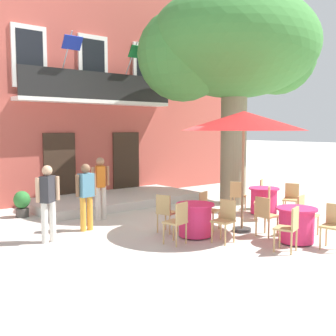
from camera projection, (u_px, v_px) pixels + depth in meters
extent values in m
plane|color=beige|center=(194.00, 223.00, 10.64)|extent=(120.00, 120.00, 0.00)
cube|color=#B24C42|center=(68.00, 94.00, 15.61)|extent=(13.00, 4.00, 7.50)
cube|color=#332319|center=(60.00, 168.00, 13.47)|extent=(1.10, 0.08, 2.30)
cube|color=#332319|center=(126.00, 164.00, 15.10)|extent=(1.10, 0.08, 2.30)
cube|color=silver|center=(29.00, 57.00, 12.56)|extent=(1.10, 0.08, 1.90)
cube|color=black|center=(30.00, 56.00, 12.54)|extent=(0.84, 0.04, 1.60)
cube|color=silver|center=(93.00, 64.00, 13.94)|extent=(1.10, 0.08, 1.90)
cube|color=black|center=(94.00, 64.00, 13.92)|extent=(0.84, 0.04, 1.60)
cube|color=silver|center=(146.00, 69.00, 15.32)|extent=(1.10, 0.08, 1.90)
cube|color=black|center=(146.00, 69.00, 15.29)|extent=(0.84, 0.04, 1.60)
cube|color=silver|center=(98.00, 102.00, 13.85)|extent=(5.60, 0.65, 0.12)
cube|color=black|center=(102.00, 86.00, 13.57)|extent=(5.60, 0.06, 0.90)
cylinder|color=#B2B2B7|center=(66.00, 55.00, 12.82)|extent=(0.04, 0.95, 1.33)
cube|color=#192D9E|center=(72.00, 43.00, 12.45)|extent=(0.60, 0.29, 0.38)
cylinder|color=#B2B2B7|center=(130.00, 62.00, 14.33)|extent=(0.04, 0.95, 1.33)
cube|color=#146B2D|center=(137.00, 52.00, 13.95)|extent=(0.60, 0.29, 0.38)
cylinder|color=#47423D|center=(30.00, 93.00, 12.41)|extent=(0.27, 0.27, 0.27)
ellipsoid|color=#38843D|center=(30.00, 84.00, 12.38)|extent=(0.35, 0.35, 0.26)
cylinder|color=#995638|center=(97.00, 95.00, 13.84)|extent=(0.31, 0.31, 0.32)
ellipsoid|color=#2D7533|center=(97.00, 87.00, 13.82)|extent=(0.40, 0.40, 0.26)
cylinder|color=#47423D|center=(152.00, 98.00, 15.28)|extent=(0.30, 0.30, 0.33)
ellipsoid|color=#38843D|center=(152.00, 90.00, 15.25)|extent=(0.39, 0.39, 0.26)
cube|color=silver|center=(115.00, 200.00, 13.39)|extent=(5.46, 2.63, 0.25)
cylinder|color=#7F755B|center=(233.00, 149.00, 13.25)|extent=(0.83, 0.83, 3.55)
ellipsoid|color=#3D7F38|center=(235.00, 44.00, 12.93)|extent=(5.66, 5.10, 3.40)
sphere|color=#3D7F38|center=(183.00, 55.00, 12.54)|extent=(2.83, 2.83, 2.83)
sphere|color=#3D7F38|center=(277.00, 56.00, 13.41)|extent=(2.55, 2.55, 2.55)
cylinder|color=#E52D66|center=(264.00, 201.00, 11.70)|extent=(0.74, 0.74, 0.68)
cylinder|color=#E52D66|center=(264.00, 188.00, 11.66)|extent=(0.86, 0.86, 0.04)
cylinder|color=#2D2823|center=(263.00, 213.00, 11.73)|extent=(0.44, 0.44, 0.03)
cylinder|color=tan|center=(234.00, 203.00, 12.26)|extent=(0.04, 0.04, 0.45)
cylinder|color=tan|center=(245.00, 204.00, 12.11)|extent=(0.04, 0.04, 0.45)
cylinder|color=tan|center=(231.00, 205.00, 11.95)|extent=(0.04, 0.04, 0.45)
cylinder|color=tan|center=(242.00, 206.00, 11.81)|extent=(0.04, 0.04, 0.45)
cube|color=tan|center=(238.00, 196.00, 12.01)|extent=(0.53, 0.53, 0.04)
cube|color=tan|center=(237.00, 189.00, 11.83)|extent=(0.20, 0.36, 0.42)
cylinder|color=tan|center=(255.00, 212.00, 10.89)|extent=(0.04, 0.04, 0.45)
cylinder|color=tan|center=(256.00, 210.00, 11.21)|extent=(0.04, 0.04, 0.45)
cylinder|color=tan|center=(268.00, 213.00, 10.79)|extent=(0.04, 0.04, 0.45)
cylinder|color=tan|center=(269.00, 210.00, 11.11)|extent=(0.04, 0.04, 0.45)
cube|color=tan|center=(262.00, 202.00, 10.98)|extent=(0.56, 0.56, 0.04)
cube|color=tan|center=(269.00, 194.00, 10.90)|extent=(0.34, 0.25, 0.42)
cylinder|color=tan|center=(296.00, 210.00, 11.17)|extent=(0.04, 0.04, 0.45)
cylinder|color=tan|center=(283.00, 209.00, 11.31)|extent=(0.04, 0.04, 0.45)
cylinder|color=tan|center=(298.00, 208.00, 11.47)|extent=(0.04, 0.04, 0.45)
cylinder|color=tan|center=(285.00, 207.00, 11.62)|extent=(0.04, 0.04, 0.45)
cube|color=tan|center=(291.00, 200.00, 11.37)|extent=(0.53, 0.53, 0.04)
cube|color=tan|center=(292.00, 191.00, 11.51)|extent=(0.20, 0.36, 0.42)
cylinder|color=tan|center=(273.00, 201.00, 12.51)|extent=(0.04, 0.04, 0.45)
cylinder|color=tan|center=(272.00, 203.00, 12.19)|extent=(0.04, 0.04, 0.45)
cylinder|color=tan|center=(262.00, 201.00, 12.63)|extent=(0.04, 0.04, 0.45)
cylinder|color=tan|center=(261.00, 202.00, 12.31)|extent=(0.04, 0.04, 0.45)
cube|color=tan|center=(267.00, 194.00, 12.39)|extent=(0.55, 0.55, 0.04)
cube|color=tan|center=(261.00, 186.00, 12.43)|extent=(0.35, 0.22, 0.42)
cylinder|color=#E52D66|center=(296.00, 226.00, 8.75)|extent=(0.74, 0.74, 0.68)
cylinder|color=#E52D66|center=(297.00, 209.00, 8.72)|extent=(0.86, 0.86, 0.04)
cylinder|color=#2D2823|center=(296.00, 242.00, 8.79)|extent=(0.44, 0.44, 0.03)
cylinder|color=tan|center=(265.00, 224.00, 9.57)|extent=(0.04, 0.04, 0.45)
cylinder|color=tan|center=(277.00, 226.00, 9.31)|extent=(0.04, 0.04, 0.45)
cylinder|color=tan|center=(256.00, 226.00, 9.34)|extent=(0.04, 0.04, 0.45)
cylinder|color=tan|center=(269.00, 229.00, 9.09)|extent=(0.04, 0.04, 0.45)
cube|color=tan|center=(267.00, 216.00, 9.30)|extent=(0.42, 0.42, 0.04)
cube|color=tan|center=(263.00, 207.00, 9.16)|extent=(0.06, 0.38, 0.42)
cylinder|color=tan|center=(274.00, 241.00, 8.09)|extent=(0.04, 0.04, 0.45)
cylinder|color=tan|center=(280.00, 237.00, 8.38)|extent=(0.04, 0.04, 0.45)
cylinder|color=tan|center=(291.00, 244.00, 7.91)|extent=(0.04, 0.04, 0.45)
cylinder|color=tan|center=(296.00, 240.00, 8.19)|extent=(0.04, 0.04, 0.45)
cube|color=tan|center=(286.00, 228.00, 8.12)|extent=(0.50, 0.50, 0.04)
cube|color=tan|center=(295.00, 218.00, 8.00)|extent=(0.37, 0.15, 0.42)
cylinder|color=tan|center=(320.00, 239.00, 8.26)|extent=(0.04, 0.04, 0.45)
cylinder|color=tan|center=(326.00, 235.00, 8.52)|extent=(0.04, 0.04, 0.45)
cube|color=tan|center=(332.00, 227.00, 8.26)|extent=(0.47, 0.47, 0.04)
cube|color=tan|center=(336.00, 214.00, 8.37)|extent=(0.11, 0.38, 0.42)
cylinder|color=tan|center=(318.00, 226.00, 9.39)|extent=(0.04, 0.04, 0.45)
cylinder|color=tan|center=(313.00, 228.00, 9.12)|extent=(0.04, 0.04, 0.45)
cylinder|color=tan|center=(303.00, 223.00, 9.60)|extent=(0.04, 0.04, 0.45)
cylinder|color=tan|center=(298.00, 226.00, 9.33)|extent=(0.04, 0.04, 0.45)
cube|color=tan|center=(308.00, 215.00, 9.33)|extent=(0.48, 0.48, 0.04)
cube|color=tan|center=(301.00, 204.00, 9.42)|extent=(0.38, 0.13, 0.42)
cylinder|color=#E52D66|center=(195.00, 221.00, 9.25)|extent=(0.74, 0.74, 0.68)
cylinder|color=#E52D66|center=(195.00, 204.00, 9.21)|extent=(0.86, 0.86, 0.04)
cylinder|color=#2D2823|center=(195.00, 236.00, 9.28)|extent=(0.44, 0.44, 0.03)
cylinder|color=tan|center=(164.00, 234.00, 8.65)|extent=(0.04, 0.04, 0.45)
cylinder|color=tan|center=(173.00, 231.00, 8.91)|extent=(0.04, 0.04, 0.45)
cylinder|color=tan|center=(176.00, 236.00, 8.44)|extent=(0.04, 0.04, 0.45)
cylinder|color=tan|center=(186.00, 233.00, 8.70)|extent=(0.04, 0.04, 0.45)
cube|color=tan|center=(175.00, 222.00, 8.65)|extent=(0.48, 0.48, 0.04)
cube|color=tan|center=(182.00, 213.00, 8.52)|extent=(0.38, 0.12, 0.42)
cylinder|color=tan|center=(225.00, 235.00, 8.53)|extent=(0.04, 0.04, 0.45)
cylinder|color=tan|center=(212.00, 233.00, 8.75)|extent=(0.04, 0.04, 0.45)
cylinder|color=tan|center=(234.00, 232.00, 8.79)|extent=(0.04, 0.04, 0.45)
cylinder|color=tan|center=(221.00, 230.00, 9.01)|extent=(0.04, 0.04, 0.45)
cube|color=tan|center=(223.00, 221.00, 8.75)|extent=(0.46, 0.46, 0.04)
cube|color=tan|center=(228.00, 209.00, 8.86)|extent=(0.10, 0.38, 0.42)
cylinder|color=tan|center=(219.00, 220.00, 9.95)|extent=(0.04, 0.04, 0.45)
cylinder|color=tan|center=(213.00, 223.00, 9.66)|extent=(0.04, 0.04, 0.45)
cylinder|color=tan|center=(207.00, 218.00, 10.13)|extent=(0.04, 0.04, 0.45)
cylinder|color=tan|center=(200.00, 221.00, 9.84)|extent=(0.04, 0.04, 0.45)
cube|color=tan|center=(210.00, 211.00, 9.87)|extent=(0.51, 0.51, 0.04)
cube|color=tan|center=(203.00, 201.00, 9.94)|extent=(0.37, 0.16, 0.42)
cylinder|color=tan|center=(165.00, 220.00, 9.90)|extent=(0.04, 0.04, 0.45)
cylinder|color=tan|center=(177.00, 222.00, 9.72)|extent=(0.04, 0.04, 0.45)
cylinder|color=tan|center=(157.00, 223.00, 9.62)|extent=(0.04, 0.04, 0.45)
cylinder|color=tan|center=(170.00, 225.00, 9.44)|extent=(0.04, 0.04, 0.45)
cube|color=tan|center=(167.00, 212.00, 9.65)|extent=(0.50, 0.50, 0.04)
cube|color=tan|center=(163.00, 204.00, 9.48)|extent=(0.15, 0.37, 0.42)
cylinder|color=#997A56|center=(243.00, 178.00, 9.63)|extent=(0.06, 0.06, 2.55)
cylinder|color=#333333|center=(242.00, 230.00, 9.75)|extent=(0.44, 0.44, 0.08)
cone|color=#B21E1E|center=(244.00, 121.00, 9.50)|extent=(2.90, 2.90, 0.45)
cylinder|color=#47423D|center=(22.00, 213.00, 11.33)|extent=(0.35, 0.35, 0.24)
ellipsoid|color=#2D7533|center=(22.00, 200.00, 11.29)|extent=(0.45, 0.45, 0.48)
cylinder|color=silver|center=(45.00, 223.00, 8.73)|extent=(0.14, 0.14, 0.88)
cylinder|color=silver|center=(53.00, 222.00, 8.84)|extent=(0.14, 0.14, 0.88)
cube|color=#2D2D33|center=(48.00, 189.00, 8.71)|extent=(0.40, 0.38, 0.56)
sphere|color=tan|center=(47.00, 170.00, 8.67)|extent=(0.22, 0.22, 0.22)
cylinder|color=tan|center=(38.00, 190.00, 8.57)|extent=(0.09, 0.09, 0.52)
cylinder|color=tan|center=(57.00, 188.00, 8.85)|extent=(0.09, 0.09, 0.52)
cylinder|color=silver|center=(98.00, 204.00, 10.92)|extent=(0.14, 0.14, 0.89)
cylinder|color=silver|center=(104.00, 203.00, 11.03)|extent=(0.14, 0.14, 0.89)
cube|color=orange|center=(100.00, 176.00, 10.90)|extent=(0.33, 0.40, 0.56)
sphere|color=#9E7051|center=(100.00, 161.00, 10.87)|extent=(0.22, 0.22, 0.22)
cylinder|color=#9E7051|center=(93.00, 177.00, 10.77)|extent=(0.09, 0.09, 0.52)
cylinder|color=#9E7051|center=(108.00, 176.00, 11.04)|extent=(0.09, 0.09, 0.52)
cylinder|color=gold|center=(83.00, 214.00, 9.74)|extent=(0.14, 0.14, 0.82)
cylinder|color=gold|center=(90.00, 213.00, 9.86)|extent=(0.14, 0.14, 0.82)
cube|color=teal|center=(86.00, 185.00, 9.73)|extent=(0.37, 0.26, 0.56)
sphere|color=brown|center=(86.00, 168.00, 9.69)|extent=(0.22, 0.22, 0.22)
cylinder|color=brown|center=(77.00, 186.00, 9.60)|extent=(0.09, 0.09, 0.52)
cylinder|color=brown|center=(94.00, 184.00, 9.87)|extent=(0.09, 0.09, 0.52)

